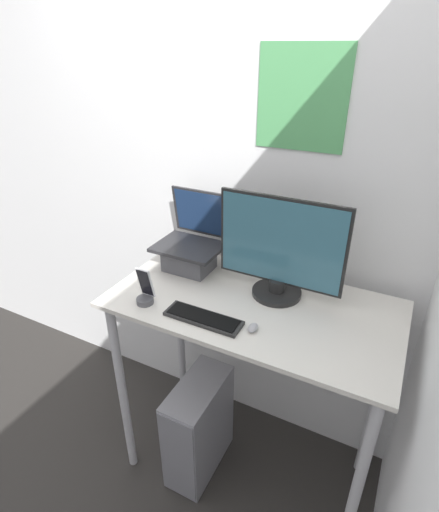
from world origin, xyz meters
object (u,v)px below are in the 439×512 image
Objects in this scene: cell_phone at (145,293)px; monitor at (280,253)px; mouse at (253,328)px; computer_tower at (199,427)px; keyboard at (203,318)px; laptop at (191,249)px.

monitor is at bearing 33.52° from cell_phone.
mouse is 0.10× the size of computer_tower.
keyboard is at bearing -122.45° from monitor.
mouse is at bearing -88.88° from monitor.
computer_tower is at bearing 134.51° from keyboard.
cell_phone is 0.85m from computer_tower.
mouse is at bearing 3.87° from cell_phone.
laptop is 0.64× the size of computer_tower.
computer_tower is at bearing -57.12° from laptop.
cell_phone is at bearing -147.86° from computer_tower.
computer_tower is (-0.30, 0.07, -0.79)m from mouse.
laptop is at bearing 175.40° from monitor.
laptop is 0.55m from mouse.
mouse is (0.01, -0.27, -0.19)m from monitor.
monitor reaches higher than cell_phone.
computer_tower is (0.15, -0.23, -0.88)m from laptop.
mouse is (0.20, 0.03, 0.00)m from keyboard.
monitor reaches higher than computer_tower.
cell_phone reaches higher than mouse.
cell_phone is (-0.02, -0.34, -0.05)m from laptop.
mouse is 0.85m from computer_tower.
cell_phone is (-0.46, -0.31, -0.15)m from monitor.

